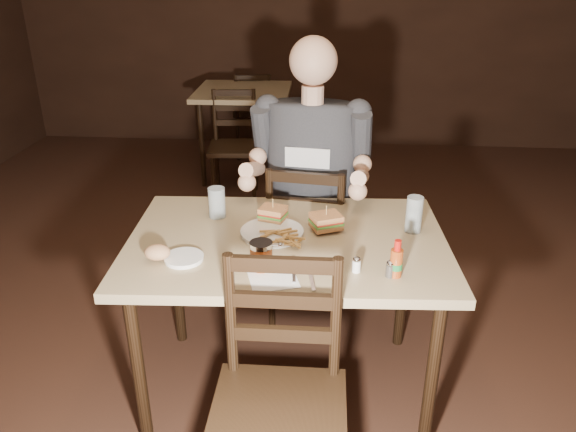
# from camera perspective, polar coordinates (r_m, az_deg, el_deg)

# --- Properties ---
(room_shell) EXTENTS (7.00, 7.00, 7.00)m
(room_shell) POSITION_cam_1_polar(r_m,az_deg,el_deg) (2.33, 0.66, 14.68)
(room_shell) COLOR black
(room_shell) RESTS_ON ground
(main_table) EXTENTS (1.33, 0.92, 0.77)m
(main_table) POSITION_cam_1_polar(r_m,az_deg,el_deg) (2.31, -0.10, -3.99)
(main_table) COLOR tan
(main_table) RESTS_ON ground
(bg_table) EXTENTS (0.81, 0.81, 0.77)m
(bg_table) POSITION_cam_1_polar(r_m,az_deg,el_deg) (4.98, -4.56, 11.68)
(bg_table) COLOR tan
(bg_table) RESTS_ON ground
(chair_far) EXTENTS (0.48, 0.51, 0.91)m
(chair_far) POSITION_cam_1_polar(r_m,az_deg,el_deg) (2.94, 2.28, -2.57)
(chair_far) COLOR black
(chair_far) RESTS_ON ground
(chair_near) EXTENTS (0.44, 0.48, 0.95)m
(chair_near) POSITION_cam_1_polar(r_m,az_deg,el_deg) (1.91, -1.00, -19.56)
(chair_near) COLOR black
(chair_near) RESTS_ON ground
(bg_chair_far) EXTENTS (0.45, 0.48, 0.83)m
(bg_chair_far) POSITION_cam_1_polar(r_m,az_deg,el_deg) (5.58, -3.60, 10.30)
(bg_chair_far) COLOR black
(bg_chair_far) RESTS_ON ground
(bg_chair_near) EXTENTS (0.43, 0.47, 0.85)m
(bg_chair_near) POSITION_cam_1_polar(r_m,az_deg,el_deg) (4.53, -5.52, 6.94)
(bg_chair_near) COLOR black
(bg_chair_near) RESTS_ON ground
(diner) EXTENTS (0.64, 0.54, 1.02)m
(diner) POSITION_cam_1_polar(r_m,az_deg,el_deg) (2.69, 2.28, 6.90)
(diner) COLOR #303036
(diner) RESTS_ON chair_far
(dinner_plate) EXTENTS (0.27, 0.27, 0.01)m
(dinner_plate) POSITION_cam_1_polar(r_m,az_deg,el_deg) (2.31, -1.63, -1.75)
(dinner_plate) COLOR white
(dinner_plate) RESTS_ON main_table
(sandwich_left) EXTENTS (0.13, 0.11, 0.09)m
(sandwich_left) POSITION_cam_1_polar(r_m,az_deg,el_deg) (2.39, -1.54, 0.61)
(sandwich_left) COLOR #C0834E
(sandwich_left) RESTS_ON dinner_plate
(sandwich_right) EXTENTS (0.15, 0.14, 0.10)m
(sandwich_right) POSITION_cam_1_polar(r_m,az_deg,el_deg) (2.32, 3.91, -0.06)
(sandwich_right) COLOR #C0834E
(sandwich_right) RESTS_ON dinner_plate
(fries_pile) EXTENTS (0.25, 0.18, 0.04)m
(fries_pile) POSITION_cam_1_polar(r_m,az_deg,el_deg) (2.23, -1.09, -2.09)
(fries_pile) COLOR tan
(fries_pile) RESTS_ON dinner_plate
(ketchup_dollop) EXTENTS (0.04, 0.04, 0.01)m
(ketchup_dollop) POSITION_cam_1_polar(r_m,az_deg,el_deg) (2.34, 3.13, -1.13)
(ketchup_dollop) COLOR maroon
(ketchup_dollop) RESTS_ON dinner_plate
(glass_left) EXTENTS (0.08, 0.08, 0.13)m
(glass_left) POSITION_cam_1_polar(r_m,az_deg,el_deg) (2.47, -7.23, 1.36)
(glass_left) COLOR silver
(glass_left) RESTS_ON main_table
(glass_right) EXTENTS (0.07, 0.07, 0.15)m
(glass_right) POSITION_cam_1_polar(r_m,az_deg,el_deg) (2.37, 12.68, 0.15)
(glass_right) COLOR silver
(glass_right) RESTS_ON main_table
(hot_sauce) EXTENTS (0.05, 0.05, 0.14)m
(hot_sauce) POSITION_cam_1_polar(r_m,az_deg,el_deg) (2.03, 10.97, -4.26)
(hot_sauce) COLOR #933811
(hot_sauce) RESTS_ON main_table
(salt_shaker) EXTENTS (0.03, 0.03, 0.06)m
(salt_shaker) POSITION_cam_1_polar(r_m,az_deg,el_deg) (2.05, 6.97, -4.96)
(salt_shaker) COLOR white
(salt_shaker) RESTS_ON main_table
(pepper_shaker) EXTENTS (0.03, 0.03, 0.06)m
(pepper_shaker) POSITION_cam_1_polar(r_m,az_deg,el_deg) (2.04, 10.34, -5.33)
(pepper_shaker) COLOR #38332D
(pepper_shaker) RESTS_ON main_table
(syrup_dispenser) EXTENTS (0.09, 0.09, 0.11)m
(syrup_dispenser) POSITION_cam_1_polar(r_m,az_deg,el_deg) (2.05, -2.74, -4.05)
(syrup_dispenser) COLOR #933811
(syrup_dispenser) RESTS_ON main_table
(napkin) EXTENTS (0.21, 0.20, 0.00)m
(napkin) POSITION_cam_1_polar(r_m,az_deg,el_deg) (2.01, -1.52, -6.40)
(napkin) COLOR white
(napkin) RESTS_ON main_table
(knife) EXTENTS (0.03, 0.19, 0.00)m
(knife) POSITION_cam_1_polar(r_m,az_deg,el_deg) (2.06, 0.58, -5.39)
(knife) COLOR silver
(knife) RESTS_ON napkin
(fork) EXTENTS (0.04, 0.18, 0.01)m
(fork) POSITION_cam_1_polar(r_m,az_deg,el_deg) (2.01, 2.36, -6.26)
(fork) COLOR silver
(fork) RESTS_ON napkin
(side_plate) EXTENTS (0.15, 0.15, 0.01)m
(side_plate) POSITION_cam_1_polar(r_m,az_deg,el_deg) (2.16, -10.52, -4.30)
(side_plate) COLOR white
(side_plate) RESTS_ON main_table
(bread_roll) EXTENTS (0.10, 0.08, 0.06)m
(bread_roll) POSITION_cam_1_polar(r_m,az_deg,el_deg) (2.15, -13.14, -3.60)
(bread_roll) COLOR tan
(bread_roll) RESTS_ON side_plate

